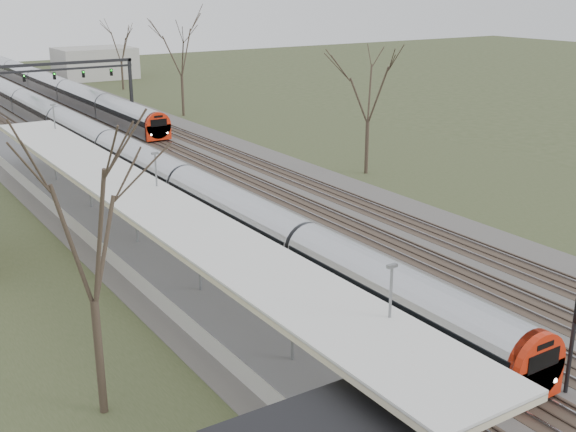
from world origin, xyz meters
The scene contains 9 objects.
track_bed centered at (0.26, 55.00, 0.06)m, with size 24.00×160.00×0.22m.
platform centered at (-9.05, 37.50, 0.50)m, with size 3.50×69.00×1.00m, color #9E9B93.
canopy centered at (-9.05, 32.99, 3.93)m, with size 4.10×50.00×3.11m.
signal_gantry centered at (0.29, 84.99, 4.91)m, with size 21.00×0.59×6.08m.
tree_west_near centered at (-16.00, 20.00, 7.29)m, with size 5.00×5.00×10.30m.
tree_east_far centered at (14.00, 42.00, 7.29)m, with size 5.00×5.00×10.30m.
train_near centered at (-2.50, 56.38, 1.48)m, with size 2.62×90.21×3.05m.
train_far centered at (4.50, 99.75, 1.48)m, with size 2.62×75.21×3.05m.
signal_post centered at (-0.75, 11.52, 2.72)m, with size 0.35×0.45×4.10m.
Camera 1 is at (-22.83, -2.91, 15.01)m, focal length 45.00 mm.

